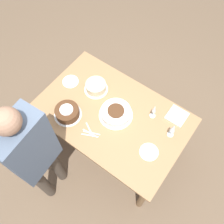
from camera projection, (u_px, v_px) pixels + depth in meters
The scene contains 12 objects.
ground_plane at pixel (112, 142), 3.18m from camera, with size 12.00×12.00×0.00m, color brown.
dining_table at pixel (112, 119), 2.62m from camera, with size 1.53×0.99×0.75m.
cake_center_white at pixel (116, 113), 2.49m from camera, with size 0.34×0.34×0.09m.
cake_front_chocolate at pixel (67, 112), 2.48m from camera, with size 0.28×0.28×0.11m.
cake_back_decorated at pixel (96, 87), 2.63m from camera, with size 0.25×0.25×0.10m.
wine_glass_near at pixel (154, 109), 2.41m from camera, with size 0.06×0.06×0.19m.
wine_glass_far at pixel (173, 128), 2.30m from camera, with size 0.06×0.06×0.20m.
dessert_plate_left at pixel (71, 82), 2.72m from camera, with size 0.18×0.18×0.01m.
dessert_plate_right at pixel (149, 152), 2.33m from camera, with size 0.18×0.18×0.01m.
fork_pile at pixel (90, 133), 2.42m from camera, with size 0.20×0.14×0.01m.
napkin_stack at pixel (177, 116), 2.51m from camera, with size 0.19×0.19×0.02m.
person_cutting at pixel (33, 153), 2.03m from camera, with size 0.25×0.41×1.70m.
Camera 1 is at (0.71, -0.97, 2.97)m, focal length 40.00 mm.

